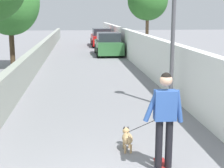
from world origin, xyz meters
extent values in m
plane|color=gray|center=(14.00, 0.00, 0.00)|extent=(80.00, 80.00, 0.00)
cube|color=#999E93|center=(12.00, 2.70, 0.57)|extent=(48.00, 0.30, 1.14)
cube|color=white|center=(12.00, -2.70, 0.90)|extent=(48.00, 0.30, 1.80)
cylinder|color=#473523|center=(13.00, 3.90, 1.25)|extent=(0.25, 0.25, 2.50)
ellipsoid|color=#387A33|center=(13.00, 3.90, 3.39)|extent=(2.97, 2.97, 3.33)
cylinder|color=brown|center=(19.00, -4.33, 1.44)|extent=(0.23, 0.23, 2.88)
ellipsoid|color=#2D6628|center=(19.00, -4.33, 3.71)|extent=(2.79, 2.79, 2.77)
cylinder|color=#4C4C51|center=(5.18, -2.15, 1.91)|extent=(0.12, 0.12, 3.82)
cube|color=maroon|center=(1.15, -0.87, 0.07)|extent=(0.81, 0.23, 0.02)
cylinder|color=beige|center=(1.43, -0.81, 0.03)|extent=(0.06, 0.03, 0.06)
cylinder|color=beige|center=(1.43, -0.95, 0.03)|extent=(0.06, 0.03, 0.06)
cylinder|color=black|center=(1.15, -0.78, 0.53)|extent=(0.13, 0.13, 0.89)
cylinder|color=black|center=(1.15, -0.96, 0.53)|extent=(0.13, 0.13, 0.89)
cube|color=#2D5199|center=(1.15, -0.87, 1.24)|extent=(0.23, 0.39, 0.53)
cylinder|color=#2D5199|center=(1.16, -0.63, 1.23)|extent=(0.10, 0.29, 0.58)
cylinder|color=#2D5199|center=(1.14, -1.11, 1.22)|extent=(0.10, 0.18, 0.59)
sphere|color=tan|center=(1.15, -0.87, 1.69)|extent=(0.22, 0.22, 0.22)
sphere|color=black|center=(1.15, -0.87, 1.73)|extent=(0.19, 0.19, 0.19)
ellipsoid|color=tan|center=(2.14, -0.37, 0.27)|extent=(0.42, 0.24, 0.22)
sphere|color=tan|center=(2.40, -0.38, 0.34)|extent=(0.15, 0.15, 0.15)
cone|color=black|center=(2.41, -0.34, 0.42)|extent=(0.05, 0.05, 0.06)
cone|color=black|center=(2.40, -0.42, 0.42)|extent=(0.05, 0.05, 0.06)
cylinder|color=tan|center=(2.27, -0.31, 0.09)|extent=(0.04, 0.04, 0.18)
cylinder|color=tan|center=(2.27, -0.43, 0.09)|extent=(0.04, 0.04, 0.18)
cylinder|color=tan|center=(2.01, -0.30, 0.09)|extent=(0.04, 0.04, 0.18)
cylinder|color=tan|center=(2.01, -0.42, 0.09)|extent=(0.04, 0.04, 0.18)
cylinder|color=tan|center=(1.88, -0.36, 0.35)|extent=(0.14, 0.04, 0.13)
cylinder|color=black|center=(1.64, -0.62, 0.73)|extent=(1.00, 0.52, 0.66)
cube|color=#336B38|center=(18.54, -1.55, 0.56)|extent=(3.90, 1.70, 0.80)
cube|color=#262B33|center=(18.54, -1.55, 1.24)|extent=(2.03, 1.50, 0.60)
cylinder|color=black|center=(19.75, -0.76, 0.32)|extent=(0.64, 0.22, 0.64)
cylinder|color=black|center=(19.75, -2.34, 0.32)|extent=(0.64, 0.22, 0.64)
cylinder|color=black|center=(17.33, -0.76, 0.32)|extent=(0.64, 0.22, 0.64)
cylinder|color=black|center=(17.33, -2.34, 0.32)|extent=(0.64, 0.22, 0.64)
cube|color=#B71414|center=(25.12, -1.55, 0.56)|extent=(4.35, 1.70, 0.80)
cube|color=#262B33|center=(25.12, -1.55, 1.24)|extent=(2.26, 1.50, 0.60)
cylinder|color=black|center=(26.47, -0.76, 0.32)|extent=(0.64, 0.22, 0.64)
cylinder|color=black|center=(26.47, -2.34, 0.32)|extent=(0.64, 0.22, 0.64)
cylinder|color=black|center=(23.77, -0.76, 0.32)|extent=(0.64, 0.22, 0.64)
cylinder|color=black|center=(23.77, -2.34, 0.32)|extent=(0.64, 0.22, 0.64)
camera|label=1|loc=(-4.27, 0.63, 2.80)|focal=53.19mm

